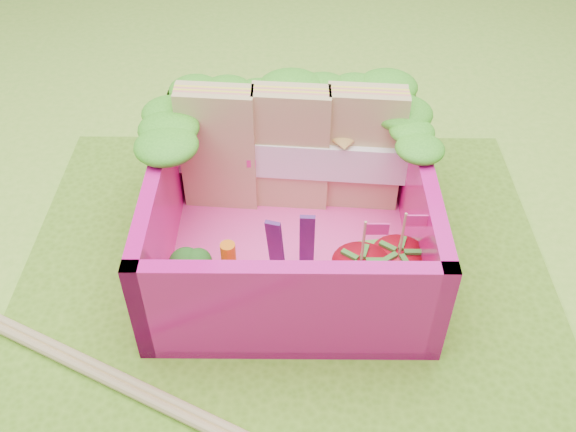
{
  "coord_description": "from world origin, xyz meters",
  "views": [
    {
      "loc": [
        0.03,
        -1.98,
        2.37
      ],
      "look_at": [
        0.01,
        0.3,
        0.28
      ],
      "focal_mm": 40.0,
      "sensor_mm": 36.0,
      "label": 1
    }
  ],
  "objects_px": {
    "strawberry_left": "(359,281)",
    "strawberry_right": "(396,271)",
    "broccoli": "(187,269)",
    "bento_box": "(291,212)",
    "sandwich_stack": "(292,149)",
    "chopsticks": "(50,348)"
  },
  "relations": [
    {
      "from": "strawberry_left",
      "to": "chopsticks",
      "type": "relative_size",
      "value": 0.22
    },
    {
      "from": "sandwich_stack",
      "to": "strawberry_right",
      "type": "bearing_deg",
      "value": -53.63
    },
    {
      "from": "broccoli",
      "to": "chopsticks",
      "type": "height_order",
      "value": "broccoli"
    },
    {
      "from": "broccoli",
      "to": "strawberry_left",
      "type": "bearing_deg",
      "value": -1.96
    },
    {
      "from": "broccoli",
      "to": "strawberry_left",
      "type": "height_order",
      "value": "strawberry_left"
    },
    {
      "from": "bento_box",
      "to": "sandwich_stack",
      "type": "height_order",
      "value": "sandwich_stack"
    },
    {
      "from": "broccoli",
      "to": "strawberry_right",
      "type": "xyz_separation_m",
      "value": [
        0.95,
        0.04,
        -0.05
      ]
    },
    {
      "from": "bento_box",
      "to": "broccoli",
      "type": "xyz_separation_m",
      "value": [
        -0.46,
        -0.33,
        -0.05
      ]
    },
    {
      "from": "sandwich_stack",
      "to": "strawberry_left",
      "type": "distance_m",
      "value": 0.8
    },
    {
      "from": "broccoli",
      "to": "chopsticks",
      "type": "relative_size",
      "value": 0.14
    },
    {
      "from": "bento_box",
      "to": "sandwich_stack",
      "type": "relative_size",
      "value": 1.05
    },
    {
      "from": "strawberry_left",
      "to": "sandwich_stack",
      "type": "bearing_deg",
      "value": 113.02
    },
    {
      "from": "strawberry_left",
      "to": "strawberry_right",
      "type": "bearing_deg",
      "value": 20.44
    },
    {
      "from": "chopsticks",
      "to": "bento_box",
      "type": "bearing_deg",
      "value": 30.39
    },
    {
      "from": "sandwich_stack",
      "to": "chopsticks",
      "type": "height_order",
      "value": "sandwich_stack"
    },
    {
      "from": "strawberry_right",
      "to": "broccoli",
      "type": "bearing_deg",
      "value": -177.64
    },
    {
      "from": "sandwich_stack",
      "to": "chopsticks",
      "type": "distance_m",
      "value": 1.48
    },
    {
      "from": "bento_box",
      "to": "broccoli",
      "type": "distance_m",
      "value": 0.57
    },
    {
      "from": "sandwich_stack",
      "to": "broccoli",
      "type": "xyz_separation_m",
      "value": [
        -0.47,
        -0.69,
        -0.16
      ]
    },
    {
      "from": "bento_box",
      "to": "strawberry_right",
      "type": "distance_m",
      "value": 0.58
    },
    {
      "from": "sandwich_stack",
      "to": "strawberry_left",
      "type": "xyz_separation_m",
      "value": [
        0.31,
        -0.72,
        -0.2
      ]
    },
    {
      "from": "bento_box",
      "to": "sandwich_stack",
      "type": "xyz_separation_m",
      "value": [
        0.0,
        0.36,
        0.11
      ]
    }
  ]
}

